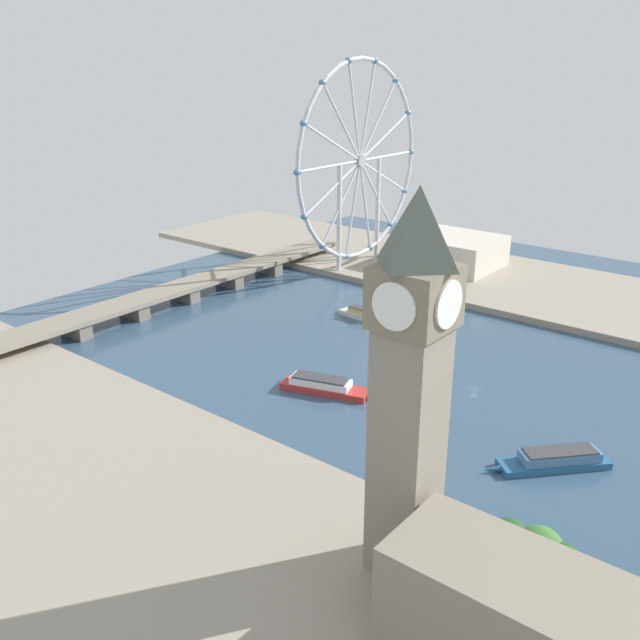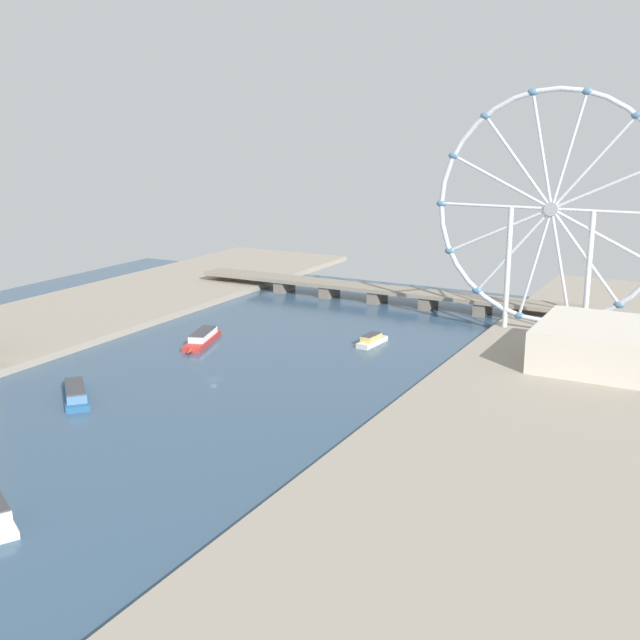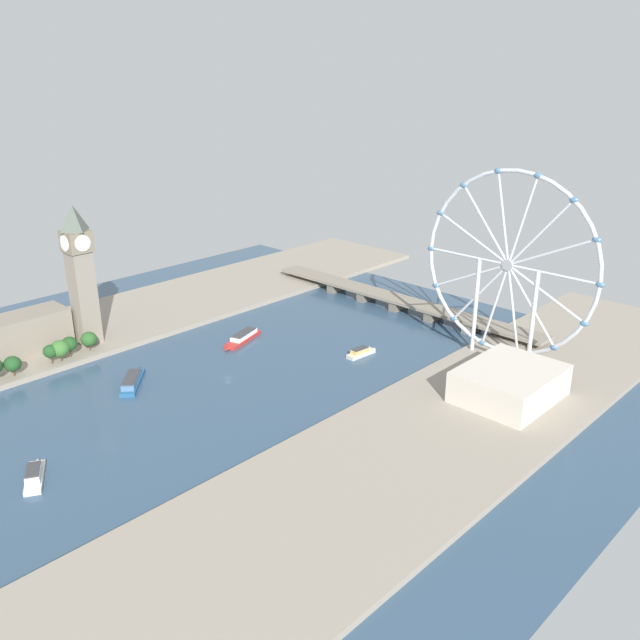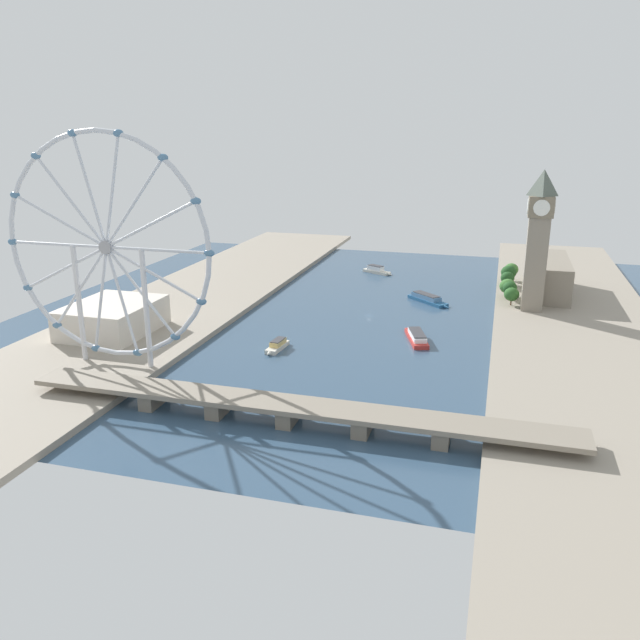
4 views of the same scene
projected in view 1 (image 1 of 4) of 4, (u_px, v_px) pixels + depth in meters
ground_plane at (474, 389)px, 238.03m from camera, size 405.23×405.23×0.00m
riverbank_left at (228, 569)px, 151.70m from camera, size 90.00×520.00×3.00m
riverbank_right at (590, 299)px, 323.31m from camera, size 90.00×520.00×3.00m
clock_tower at (410, 386)px, 135.99m from camera, size 15.00×15.00×82.72m
tree_row_embankment at (614, 583)px, 134.52m from camera, size 12.34×78.12×13.36m
ferris_wheel at (360, 162)px, 357.00m from camera, size 104.65×3.20×105.77m
riverside_hall at (450, 250)px, 370.20m from camera, size 40.70×50.78×15.98m
river_bridge at (184, 288)px, 324.02m from camera, size 217.23×16.44×8.24m
tour_boat_0 at (359, 313)px, 303.54m from camera, size 7.09×22.19×4.93m
tour_boat_2 at (324, 386)px, 235.37m from camera, size 16.85×35.53×5.30m
tour_boat_3 at (555, 460)px, 191.74m from camera, size 30.20×28.21×5.23m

